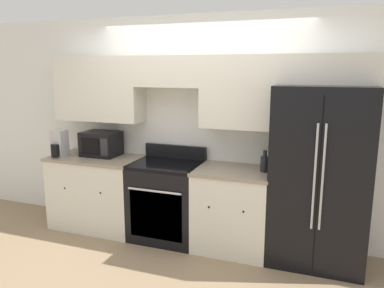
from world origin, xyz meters
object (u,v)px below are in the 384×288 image
(oven_range, at_px, (167,200))
(bottle, at_px, (265,163))
(refrigerator, at_px, (319,176))
(microwave, at_px, (101,144))

(oven_range, height_order, bottle, bottle)
(refrigerator, xyz_separation_m, microwave, (-2.60, 0.01, 0.15))
(oven_range, xyz_separation_m, bottle, (1.12, 0.03, 0.54))
(oven_range, relative_size, bottle, 4.67)
(microwave, distance_m, bottle, 2.05)
(microwave, relative_size, bottle, 1.93)
(refrigerator, bearing_deg, bottle, -175.57)
(refrigerator, distance_m, bottle, 0.56)
(microwave, xyz_separation_m, bottle, (2.05, -0.05, -0.06))
(microwave, bearing_deg, refrigerator, -0.18)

